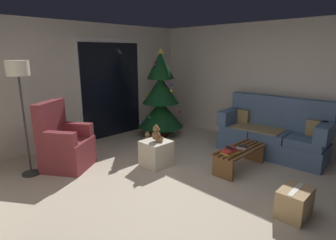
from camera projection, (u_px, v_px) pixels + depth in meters
ground_plane at (183, 193)px, 3.76m from camera, size 7.00×7.00×0.00m
wall_back at (73, 85)px, 5.56m from camera, size 5.72×0.12×2.50m
wall_right at (280, 86)px, 5.42m from camera, size 0.12×6.00×2.50m
patio_door_frame at (111, 88)px, 6.14m from camera, size 1.60×0.02×2.20m
patio_door_glass at (112, 91)px, 6.14m from camera, size 1.50×0.02×2.10m
couch at (273, 134)px, 5.12m from camera, size 0.92×1.99×1.08m
coffee_table at (240, 155)px, 4.48m from camera, size 1.10×0.40×0.36m
remote_white at (241, 149)px, 4.41m from camera, size 0.09×0.16×0.02m
remote_graphite at (244, 146)px, 4.53m from camera, size 0.09×0.16×0.02m
remote_silver at (233, 148)px, 4.43m from camera, size 0.08×0.16×0.02m
book_stack at (229, 151)px, 4.23m from camera, size 0.29×0.23×0.09m
cell_phone at (229, 148)px, 4.22m from camera, size 0.13×0.16×0.01m
christmas_tree at (161, 98)px, 6.16m from camera, size 1.04×1.04×1.99m
armchair at (65, 145)px, 4.50m from camera, size 0.95×0.95×1.13m
floor_lamp at (19, 80)px, 3.98m from camera, size 0.32×0.32×1.78m
ottoman at (156, 153)px, 4.63m from camera, size 0.44×0.44×0.44m
teddy_bear_chestnut at (157, 134)px, 4.55m from camera, size 0.21×0.22×0.29m
teddy_bear_honey_by_tree at (148, 139)px, 5.72m from camera, size 0.21×0.21×0.29m
cardboard_box_taped_mid_floor at (294, 202)px, 3.22m from camera, size 0.46×0.33×0.34m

